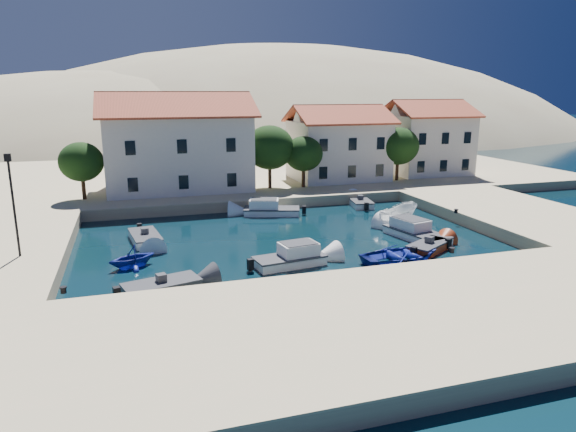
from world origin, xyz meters
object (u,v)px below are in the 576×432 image
object	(u,v)px
rowboat_south	(401,262)
cabin_cruiser_east	(417,233)
building_mid	(338,142)
lamppost	(12,195)
building_left	(177,140)
cabin_cruiser_south	(290,258)
building_right	(426,136)
boat_east	(397,224)

from	to	relation	value
rowboat_south	cabin_cruiser_east	distance (m)	5.86
building_mid	lamppost	xyz separation A→B (m)	(-29.50, -21.00, -0.47)
building_left	cabin_cruiser_south	xyz separation A→B (m)	(4.52, -23.76, -5.46)
building_mid	cabin_cruiser_east	bearing A→B (deg)	-96.75
building_mid	rowboat_south	world-z (taller)	building_mid
cabin_cruiser_south	rowboat_south	distance (m)	7.31
cabin_cruiser_south	rowboat_south	bearing A→B (deg)	-19.35
building_right	boat_east	world-z (taller)	building_right
lamppost	boat_east	xyz separation A→B (m)	(27.67, 3.48, -4.75)
building_right	cabin_cruiser_south	xyz separation A→B (m)	(-25.48, -25.76, -5.00)
building_right	lamppost	xyz separation A→B (m)	(-41.50, -22.00, -0.72)
building_left	building_right	size ratio (longest dim) A/B	1.56
building_right	cabin_cruiser_east	distance (m)	27.46
building_mid	cabin_cruiser_south	distance (m)	28.59
building_left	building_mid	bearing A→B (deg)	3.18
building_right	rowboat_south	world-z (taller)	building_right
building_right	cabin_cruiser_south	bearing A→B (deg)	-134.69
rowboat_south	building_mid	bearing A→B (deg)	-17.47
building_left	lamppost	world-z (taller)	building_left
building_right	boat_east	bearing A→B (deg)	-126.76
lamppost	rowboat_south	xyz separation A→B (m)	(23.17, -5.20, -4.75)
cabin_cruiser_east	lamppost	bearing A→B (deg)	76.27
cabin_cruiser_south	boat_east	distance (m)	13.72
cabin_cruiser_south	boat_east	size ratio (longest dim) A/B	1.02
building_left	rowboat_south	size ratio (longest dim) A/B	2.70
lamppost	building_right	bearing A→B (deg)	27.93
building_mid	rowboat_south	xyz separation A→B (m)	(-6.33, -26.20, -5.22)
building_right	building_left	bearing A→B (deg)	-176.19
building_left	cabin_cruiser_east	world-z (taller)	building_left
cabin_cruiser_east	building_left	bearing A→B (deg)	24.48
building_mid	cabin_cruiser_east	xyz separation A→B (m)	(-2.57, -21.73, -4.75)
boat_east	building_mid	bearing A→B (deg)	-33.31
cabin_cruiser_south	cabin_cruiser_east	distance (m)	11.32
building_left	building_mid	xyz separation A→B (m)	(18.00, 1.00, -0.71)
cabin_cruiser_south	boat_east	bearing A→B (deg)	23.88
building_mid	cabin_cruiser_south	size ratio (longest dim) A/B	2.21
rowboat_south	cabin_cruiser_east	size ratio (longest dim) A/B	0.96
building_right	lamppost	world-z (taller)	building_right
building_right	cabin_cruiser_south	size ratio (longest dim) A/B	1.99
rowboat_south	cabin_cruiser_south	bearing A→B (deg)	74.75
building_mid	rowboat_south	size ratio (longest dim) A/B	1.93
cabin_cruiser_south	rowboat_south	size ratio (longest dim) A/B	0.87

